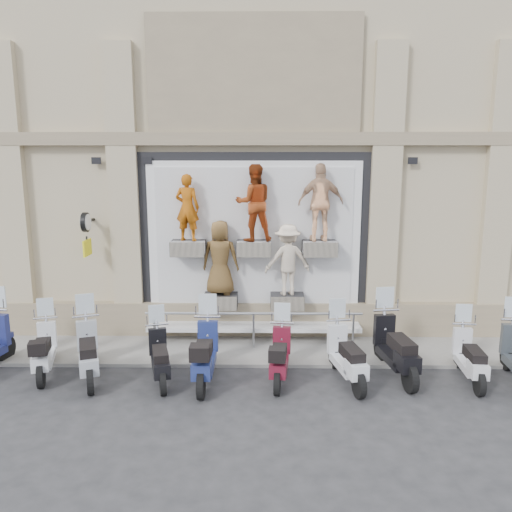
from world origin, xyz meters
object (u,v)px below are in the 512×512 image
object	(u,v)px
guard_rail	(254,332)
scooter_f	(280,346)
scooter_c	(87,341)
scooter_e	(205,343)
clock_sign_bracket	(86,228)
scooter_d	(159,347)
scooter_i	(471,347)
scooter_b	(43,340)
scooter_g	(347,345)
scooter_h	(396,336)

from	to	relation	value
guard_rail	scooter_f	world-z (taller)	scooter_f
guard_rail	scooter_f	bearing A→B (deg)	-70.61
scooter_c	scooter_e	size ratio (longest dim) A/B	0.99
clock_sign_bracket	scooter_d	xyz separation A→B (m)	(2.05, -2.10, -2.09)
clock_sign_bracket	scooter_e	size ratio (longest dim) A/B	0.51
clock_sign_bracket	scooter_i	world-z (taller)	clock_sign_bracket
scooter_b	scooter_e	bearing A→B (deg)	-21.59
scooter_b	scooter_c	world-z (taller)	scooter_c
guard_rail	scooter_g	xyz separation A→B (m)	(1.87, -1.64, 0.31)
scooter_d	scooter_e	bearing A→B (deg)	-17.19
scooter_e	scooter_g	bearing A→B (deg)	0.10
guard_rail	scooter_c	size ratio (longest dim) A/B	2.55
scooter_f	clock_sign_bracket	bearing A→B (deg)	161.61
scooter_d	scooter_h	xyz separation A→B (m)	(4.76, 0.30, 0.14)
scooter_g	scooter_d	bearing A→B (deg)	169.26
clock_sign_bracket	scooter_f	xyz separation A→B (m)	(4.45, -2.03, -2.08)
guard_rail	scooter_g	bearing A→B (deg)	-41.21
scooter_e	clock_sign_bracket	bearing A→B (deg)	144.17
scooter_d	scooter_h	distance (m)	4.78
scooter_d	scooter_g	xyz separation A→B (m)	(3.72, -0.01, 0.07)
clock_sign_bracket	scooter_b	world-z (taller)	clock_sign_bracket
guard_rail	scooter_c	distance (m)	3.67
guard_rail	scooter_f	size ratio (longest dim) A/B	2.84
scooter_i	scooter_g	bearing A→B (deg)	-173.32
scooter_d	clock_sign_bracket	bearing A→B (deg)	118.82
scooter_b	scooter_e	xyz separation A→B (m)	(3.35, -0.32, 0.08)
clock_sign_bracket	scooter_c	size ratio (longest dim) A/B	0.51
scooter_b	scooter_f	world-z (taller)	scooter_b
clock_sign_bracket	scooter_b	bearing A→B (deg)	-102.34
scooter_g	scooter_h	world-z (taller)	scooter_h
guard_rail	scooter_h	world-z (taller)	scooter_h
scooter_c	scooter_e	distance (m)	2.37
scooter_f	scooter_h	world-z (taller)	scooter_h
scooter_i	scooter_e	bearing A→B (deg)	-174.04
scooter_g	scooter_i	distance (m)	2.47
scooter_d	scooter_b	bearing A→B (deg)	157.53
guard_rail	scooter_b	bearing A→B (deg)	-162.77
scooter_b	scooter_g	xyz separation A→B (m)	(6.16, -0.31, 0.04)
scooter_h	scooter_c	bearing A→B (deg)	174.49
clock_sign_bracket	scooter_d	bearing A→B (deg)	-45.62
scooter_i	scooter_h	bearing A→B (deg)	175.45
scooter_f	scooter_h	size ratio (longest dim) A/B	0.85
scooter_d	scooter_f	distance (m)	2.40
scooter_f	scooter_h	xyz separation A→B (m)	(2.36, 0.24, 0.13)
scooter_e	scooter_c	bearing A→B (deg)	177.19
scooter_i	scooter_c	bearing A→B (deg)	-175.13
scooter_i	scooter_f	bearing A→B (deg)	-174.97
scooter_c	scooter_h	distance (m)	6.23
scooter_g	scooter_b	bearing A→B (deg)	166.58
clock_sign_bracket	scooter_b	xyz separation A→B (m)	(-0.39, -1.80, -2.07)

